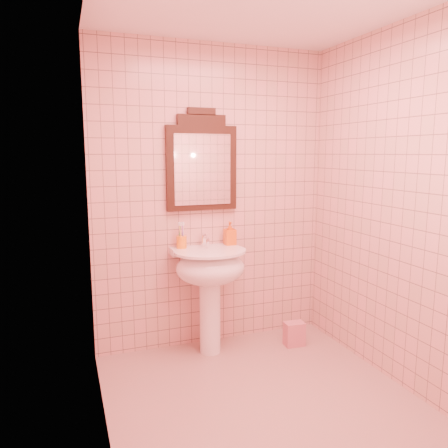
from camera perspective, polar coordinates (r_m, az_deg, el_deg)
name	(u,v)px	position (r m, az deg, el deg)	size (l,w,h in m)	color
floor	(268,406)	(3.08, 5.73, -22.61)	(2.20, 2.20, 0.00)	tan
back_wall	(212,198)	(3.66, -1.52, 3.35)	(2.00, 0.02, 2.50)	#CFA290
pedestal_sink	(210,275)	(3.52, -1.82, -6.63)	(0.58, 0.58, 0.86)	white
faucet	(205,240)	(3.59, -2.53, -2.09)	(0.04, 0.16, 0.11)	white
mirror	(202,164)	(3.58, -2.92, 7.88)	(0.59, 0.06, 0.82)	black
toothbrush_cup	(182,242)	(3.55, -5.57, -2.32)	(0.08, 0.08, 0.19)	orange
soap_dispenser	(230,233)	(3.66, 0.77, -1.22)	(0.09, 0.09, 0.20)	orange
towel	(294,334)	(3.88, 9.15, -13.98)	(0.17, 0.11, 0.20)	#D87F8C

